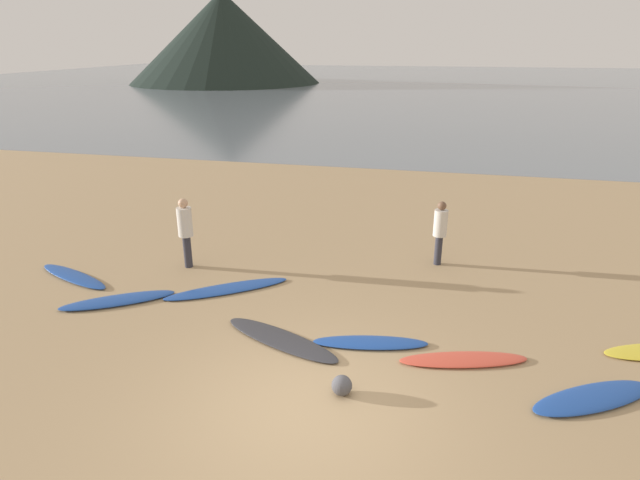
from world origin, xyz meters
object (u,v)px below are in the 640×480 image
(person_1, at_px, (185,227))
(surfboard_6, at_px, (463,360))
(surfboard_4, at_px, (281,339))
(beach_rock_near, at_px, (342,385))
(surfboard_7, at_px, (593,398))
(surfboard_2, at_px, (118,300))
(surfboard_3, at_px, (227,289))
(surfboard_5, at_px, (370,343))
(person_0, at_px, (440,228))
(surfboard_1, at_px, (74,276))

(person_1, bearing_deg, surfboard_6, 151.12)
(surfboard_4, bearing_deg, beach_rock_near, -19.61)
(person_1, bearing_deg, beach_rock_near, 132.34)
(person_1, bearing_deg, surfboard_7, 152.09)
(surfboard_2, bearing_deg, person_1, 40.70)
(surfboard_3, xyz_separation_m, surfboard_5, (3.27, -1.45, 0.01))
(surfboard_2, height_order, person_0, person_0)
(surfboard_5, distance_m, surfboard_7, 3.49)
(surfboard_6, bearing_deg, beach_rock_near, -159.44)
(surfboard_4, bearing_deg, surfboard_2, -167.34)
(surfboard_5, bearing_deg, beach_rock_near, -109.64)
(surfboard_3, height_order, person_0, person_0)
(surfboard_6, bearing_deg, surfboard_1, 155.26)
(surfboard_5, distance_m, surfboard_6, 1.58)
(surfboard_1, distance_m, surfboard_7, 10.47)
(surfboard_2, height_order, person_1, person_1)
(surfboard_3, bearing_deg, surfboard_1, 148.10)
(surfboard_2, bearing_deg, person_0, -3.95)
(surfboard_3, relative_size, surfboard_5, 1.32)
(surfboard_2, relative_size, surfboard_5, 1.11)
(surfboard_6, xyz_separation_m, person_0, (-0.51, 4.07, 0.88))
(surfboard_1, bearing_deg, surfboard_6, 11.82)
(surfboard_4, height_order, surfboard_7, surfboard_7)
(surfboard_3, bearing_deg, beach_rock_near, -78.80)
(surfboard_6, xyz_separation_m, surfboard_7, (1.83, -0.61, 0.01))
(person_0, relative_size, person_1, 0.93)
(beach_rock_near, bearing_deg, surfboard_7, 10.68)
(surfboard_6, height_order, person_0, person_0)
(surfboard_1, xyz_separation_m, surfboard_6, (8.44, -1.43, -0.00))
(surfboard_5, xyz_separation_m, person_0, (1.07, 3.89, 0.87))
(surfboard_5, xyz_separation_m, surfboard_6, (1.57, -0.17, -0.00))
(surfboard_7, xyz_separation_m, person_1, (-8.04, 3.21, 0.94))
(surfboard_3, distance_m, surfboard_5, 3.58)
(surfboard_2, distance_m, surfboard_3, 2.20)
(surfboard_4, xyz_separation_m, surfboard_6, (3.13, 0.07, 0.00))
(surfboard_2, height_order, surfboard_4, surfboard_2)
(surfboard_7, bearing_deg, beach_rock_near, 159.59)
(surfboard_3, relative_size, surfboard_7, 1.28)
(surfboard_7, height_order, beach_rock_near, beach_rock_near)
(surfboard_7, distance_m, beach_rock_near, 3.70)
(person_1, distance_m, beach_rock_near, 5.93)
(surfboard_7, xyz_separation_m, person_0, (-2.34, 4.68, 0.87))
(surfboard_6, distance_m, surfboard_7, 1.93)
(surfboard_5, height_order, surfboard_6, surfboard_5)
(surfboard_6, bearing_deg, surfboard_7, -33.48)
(surfboard_5, bearing_deg, surfboard_7, -23.59)
(surfboard_4, bearing_deg, person_1, 162.23)
(surfboard_3, height_order, beach_rock_near, beach_rock_near)
(surfboard_2, relative_size, surfboard_7, 1.07)
(person_0, xyz_separation_m, beach_rock_near, (-1.30, -5.36, -0.76))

